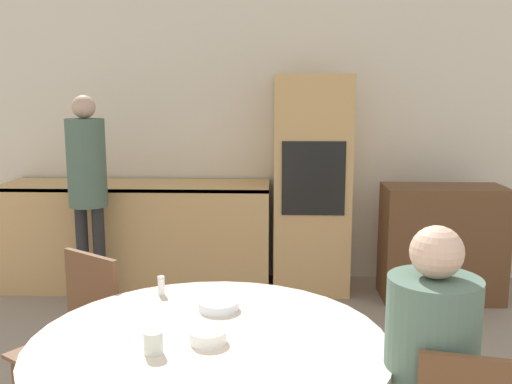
% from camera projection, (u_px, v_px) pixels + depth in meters
% --- Properties ---
extents(wall_back, '(6.31, 0.05, 2.60)m').
position_uv_depth(wall_back, '(270.00, 137.00, 5.16)').
color(wall_back, silver).
rests_on(wall_back, ground_plane).
extents(kitchen_counter, '(2.31, 0.60, 0.92)m').
position_uv_depth(kitchen_counter, '(138.00, 234.00, 5.00)').
color(kitchen_counter, tan).
rests_on(kitchen_counter, ground_plane).
extents(oven_unit, '(0.64, 0.59, 1.84)m').
position_uv_depth(oven_unit, '(311.00, 184.00, 4.88)').
color(oven_unit, tan).
rests_on(oven_unit, ground_plane).
extents(sideboard, '(0.97, 0.45, 0.95)m').
position_uv_depth(sideboard, '(442.00, 243.00, 4.69)').
color(sideboard, brown).
rests_on(sideboard, ground_plane).
extents(chair_far_left, '(0.56, 0.56, 0.91)m').
position_uv_depth(chair_far_left, '(78.00, 335.00, 2.81)').
color(chair_far_left, brown).
rests_on(chair_far_left, ground_plane).
extents(person_seated, '(0.31, 0.38, 1.27)m').
position_uv_depth(person_seated, '(432.00, 378.00, 1.94)').
color(person_seated, '#262628').
rests_on(person_seated, ground_plane).
extents(person_standing, '(0.30, 0.30, 1.68)m').
position_uv_depth(person_standing, '(87.00, 177.00, 4.43)').
color(person_standing, '#262628').
rests_on(person_standing, ground_plane).
extents(cup, '(0.07, 0.07, 0.08)m').
position_uv_depth(cup, '(153.00, 343.00, 2.04)').
color(cup, silver).
rests_on(cup, dining_table).
extents(bowl_near, '(0.18, 0.18, 0.04)m').
position_uv_depth(bowl_near, '(218.00, 305.00, 2.45)').
color(bowl_near, silver).
rests_on(bowl_near, dining_table).
extents(bowl_centre, '(0.14, 0.14, 0.05)m').
position_uv_depth(bowl_centre, '(208.00, 336.00, 2.13)').
color(bowl_centre, white).
rests_on(bowl_centre, dining_table).
extents(salt_shaker, '(0.03, 0.03, 0.09)m').
position_uv_depth(salt_shaker, '(161.00, 285.00, 2.63)').
color(salt_shaker, white).
rests_on(salt_shaker, dining_table).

